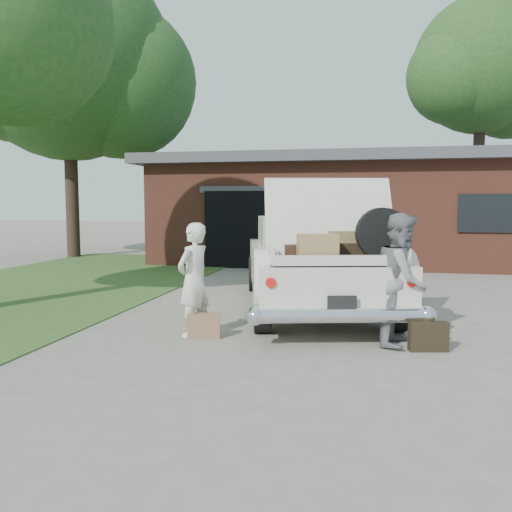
# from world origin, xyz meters

# --- Properties ---
(ground) EXTENTS (90.00, 90.00, 0.00)m
(ground) POSITION_xyz_m (0.00, 0.00, 0.00)
(ground) COLOR gray
(ground) RESTS_ON ground
(grass_strip) EXTENTS (6.00, 16.00, 0.02)m
(grass_strip) POSITION_xyz_m (-5.50, 3.00, 0.01)
(grass_strip) COLOR #2D4C1E
(grass_strip) RESTS_ON ground
(house) EXTENTS (12.80, 7.80, 3.30)m
(house) POSITION_xyz_m (0.98, 11.47, 1.67)
(house) COLOR brown
(house) RESTS_ON ground
(tree_back) EXTENTS (7.93, 6.90, 10.18)m
(tree_back) POSITION_xyz_m (-8.36, 9.85, 6.45)
(tree_back) COLOR #38281E
(tree_back) RESTS_ON ground
(tree_right) EXTENTS (6.11, 5.31, 9.90)m
(tree_right) POSITION_xyz_m (5.76, 16.23, 6.92)
(tree_right) COLOR #38281E
(tree_right) RESTS_ON ground
(sedan) EXTENTS (3.48, 6.01, 2.23)m
(sedan) POSITION_xyz_m (0.61, 2.52, 0.83)
(sedan) COLOR beige
(sedan) RESTS_ON ground
(woman_left) EXTENTS (0.56, 0.68, 1.59)m
(woman_left) POSITION_xyz_m (-0.79, 0.13, 0.80)
(woman_left) COLOR silver
(woman_left) RESTS_ON ground
(woman_right) EXTENTS (0.81, 0.95, 1.74)m
(woman_right) POSITION_xyz_m (2.03, 0.26, 0.87)
(woman_right) COLOR gray
(woman_right) RESTS_ON ground
(suitcase_left) EXTENTS (0.47, 0.24, 0.35)m
(suitcase_left) POSITION_xyz_m (-0.61, 0.02, 0.17)
(suitcase_left) COLOR #8E6648
(suitcase_left) RESTS_ON ground
(suitcase_right) EXTENTS (0.50, 0.25, 0.37)m
(suitcase_right) POSITION_xyz_m (2.36, -0.01, 0.19)
(suitcase_right) COLOR black
(suitcase_right) RESTS_ON ground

